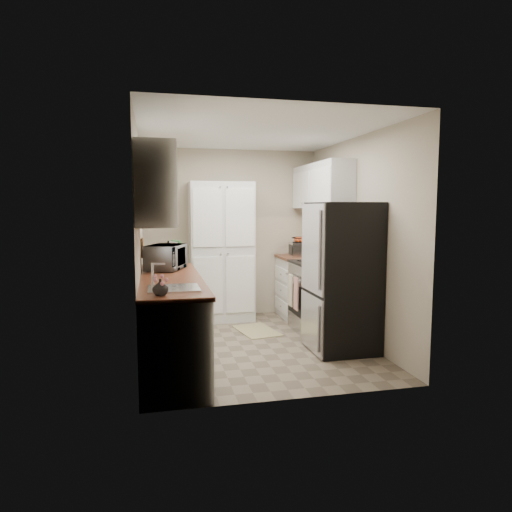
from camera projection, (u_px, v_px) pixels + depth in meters
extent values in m
plane|color=#7A6B56|center=(254.00, 345.00, 5.48)|extent=(3.20, 3.20, 0.00)
cube|color=#B7AC94|center=(231.00, 233.00, 6.90)|extent=(2.60, 0.04, 2.50)
cube|color=#B7AC94|center=(296.00, 255.00, 3.80)|extent=(2.60, 0.04, 2.50)
cube|color=#B7AC94|center=(140.00, 243.00, 5.06)|extent=(0.04, 3.20, 2.50)
cube|color=#B7AC94|center=(357.00, 239.00, 5.63)|extent=(0.04, 3.20, 2.50)
cube|color=white|center=(254.00, 132.00, 5.21)|extent=(2.60, 3.20, 0.04)
cube|color=silver|center=(155.00, 188.00, 4.31)|extent=(0.33, 1.60, 0.70)
cube|color=silver|center=(321.00, 189.00, 6.32)|extent=(0.33, 1.55, 0.58)
cube|color=#99999E|center=(328.00, 217.00, 5.93)|extent=(0.45, 0.76, 0.13)
cube|color=#B7B7BC|center=(174.00, 289.00, 4.05)|extent=(0.45, 0.40, 0.02)
cube|color=brown|center=(142.00, 248.00, 5.27)|extent=(0.02, 0.22, 0.22)
cube|color=silver|center=(221.00, 252.00, 6.61)|extent=(0.90, 0.55, 2.00)
cube|color=silver|center=(172.00, 322.00, 4.80)|extent=(0.60, 2.30, 0.88)
cube|color=brown|center=(171.00, 279.00, 4.75)|extent=(0.63, 2.33, 0.04)
cube|color=silver|center=(302.00, 288.00, 6.81)|extent=(0.60, 0.80, 0.88)
cube|color=brown|center=(302.00, 258.00, 6.76)|extent=(0.63, 0.83, 0.04)
cube|color=#B7B7BC|center=(319.00, 298.00, 6.03)|extent=(0.64, 0.76, 0.90)
cube|color=black|center=(320.00, 263.00, 5.98)|extent=(0.66, 0.78, 0.03)
cube|color=black|center=(341.00, 255.00, 6.03)|extent=(0.06, 0.76, 0.22)
cube|color=tan|center=(296.00, 294.00, 5.80)|extent=(0.01, 0.16, 0.42)
cube|color=beige|center=(290.00, 290.00, 6.03)|extent=(0.01, 0.16, 0.42)
cube|color=#B7B7BC|center=(342.00, 277.00, 5.20)|extent=(0.70, 0.72, 1.70)
imported|color=#B7B8BC|center=(166.00, 257.00, 5.29)|extent=(0.52, 0.62, 0.29)
cylinder|color=black|center=(169.00, 254.00, 5.69)|extent=(0.07, 0.07, 0.28)
imported|color=white|center=(160.00, 287.00, 3.76)|extent=(0.15, 0.15, 0.14)
cube|color=#398741|center=(177.00, 252.00, 5.86)|extent=(0.11, 0.23, 0.30)
cube|color=silver|center=(300.00, 249.00, 6.74)|extent=(0.32, 0.39, 0.21)
cube|color=tan|center=(257.00, 331.00, 6.08)|extent=(0.58, 0.79, 0.01)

